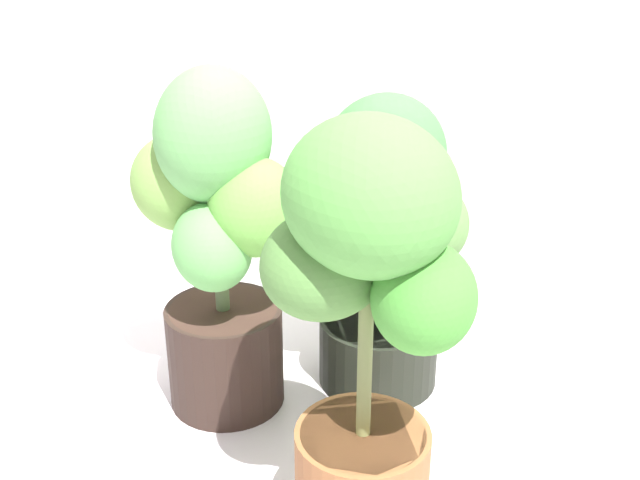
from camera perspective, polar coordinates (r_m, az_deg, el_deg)
potted_plant_center at (r=1.19m, az=3.28°, el=-4.74°), size 0.37×0.37×0.72m
potted_plant_back_center at (r=1.61m, az=4.32°, el=0.37°), size 0.42×0.36×0.64m
potted_plant_back_left at (r=1.54m, az=-7.44°, el=0.32°), size 0.40×0.30×0.71m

